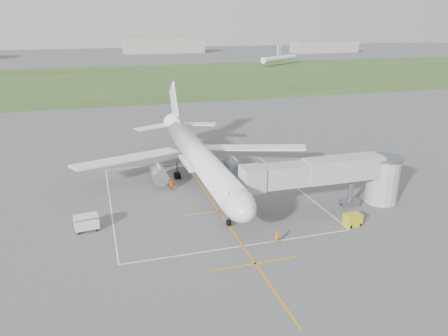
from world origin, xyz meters
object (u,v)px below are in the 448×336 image
object	(u,v)px
jet_bridge	(338,176)
ramp_worker_nose	(277,237)
airliner	(199,158)
gpu_unit	(353,220)
baggage_cart	(86,223)
ramp_worker_wing	(172,184)

from	to	relation	value
jet_bridge	ramp_worker_nose	size ratio (longest dim) A/B	14.98
jet_bridge	airliner	bearing A→B (deg)	137.81
gpu_unit	baggage_cart	world-z (taller)	baggage_cart
gpu_unit	ramp_worker_wing	xyz separation A→B (m)	(-19.67, 18.74, 0.18)
airliner	baggage_cart	size ratio (longest dim) A/B	15.37
airliner	ramp_worker_wing	xyz separation A→B (m)	(-4.70, -1.02, -3.44)
jet_bridge	gpu_unit	distance (m)	6.83
gpu_unit	ramp_worker_wing	distance (m)	27.17
baggage_cart	ramp_worker_wing	xyz separation A→B (m)	(12.47, 10.46, -0.06)
gpu_unit	ramp_worker_nose	bearing A→B (deg)	-178.68
jet_bridge	baggage_cart	bearing A→B (deg)	175.18
jet_bridge	gpu_unit	size ratio (longest dim) A/B	10.37
ramp_worker_nose	ramp_worker_wing	world-z (taller)	ramp_worker_wing
ramp_worker_nose	airliner	bearing A→B (deg)	103.33
airliner	jet_bridge	xyz separation A→B (m)	(15.72, -14.25, 0.35)
jet_bridge	baggage_cart	distance (m)	33.21
airliner	ramp_worker_nose	size ratio (longest dim) A/B	29.93
airliner	jet_bridge	bearing A→B (deg)	-42.19
jet_bridge	ramp_worker_wing	xyz separation A→B (m)	(-20.42, 13.23, -3.79)
airliner	gpu_unit	distance (m)	25.06
gpu_unit	ramp_worker_nose	world-z (taller)	gpu_unit
gpu_unit	baggage_cart	distance (m)	33.19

